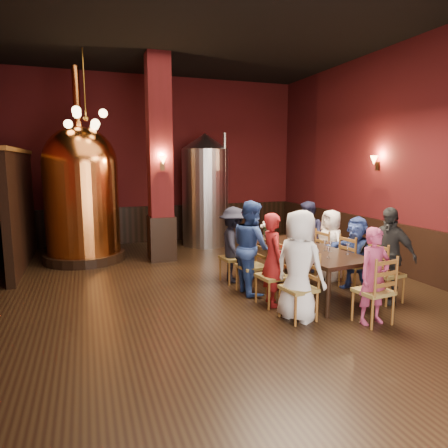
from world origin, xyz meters
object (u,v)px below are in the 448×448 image
object	(u,v)px
dining_table	(304,252)
person_0	(299,266)
person_2	(252,247)
copper_kettle	(82,192)
person_1	(273,259)
steel_vessel	(205,190)
rose_vase	(266,227)

from	to	relation	value
dining_table	person_0	bearing A→B (deg)	-130.36
person_2	copper_kettle	bearing A→B (deg)	39.50
person_1	copper_kettle	xyz separation A→B (m)	(-2.76, 3.98, 0.82)
dining_table	steel_vessel	world-z (taller)	steel_vessel
person_0	person_2	bearing A→B (deg)	-20.43
steel_vessel	rose_vase	xyz separation A→B (m)	(0.21, -3.34, -0.50)
person_1	person_2	xyz separation A→B (m)	(-0.08, 0.66, 0.07)
steel_vessel	rose_vase	distance (m)	3.39
dining_table	person_2	bearing A→B (deg)	158.78
person_1	copper_kettle	distance (m)	4.91
person_2	copper_kettle	xyz separation A→B (m)	(-2.68, 3.32, 0.75)
dining_table	person_1	xyz separation A→B (m)	(-0.81, -0.43, 0.03)
person_2	steel_vessel	size ratio (longest dim) A/B	0.54
dining_table	person_0	size ratio (longest dim) A/B	1.60
dining_table	person_2	xyz separation A→B (m)	(-0.88, 0.23, 0.10)
person_0	rose_vase	size ratio (longest dim) A/B	4.51
person_0	copper_kettle	size ratio (longest dim) A/B	0.37
dining_table	copper_kettle	bearing A→B (deg)	128.41
dining_table	copper_kettle	xyz separation A→B (m)	(-3.56, 3.55, 0.85)
steel_vessel	person_0	bearing A→B (deg)	-92.63
dining_table	person_0	world-z (taller)	person_0
person_2	steel_vessel	distance (m)	4.17
person_0	person_2	xyz separation A→B (m)	(-0.16, 1.32, 0.01)
rose_vase	person_1	bearing A→B (deg)	-111.11
dining_table	steel_vessel	distance (m)	4.42
dining_table	copper_kettle	size ratio (longest dim) A/B	0.59
person_1	copper_kettle	world-z (taller)	copper_kettle
dining_table	steel_vessel	bearing A→B (deg)	89.63
dining_table	person_1	world-z (taller)	person_1
dining_table	person_2	size ratio (longest dim) A/B	1.58
dining_table	rose_vase	world-z (taller)	rose_vase
person_2	rose_vase	size ratio (longest dim) A/B	4.56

